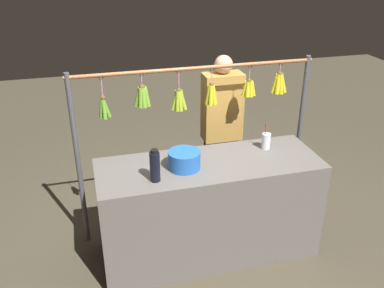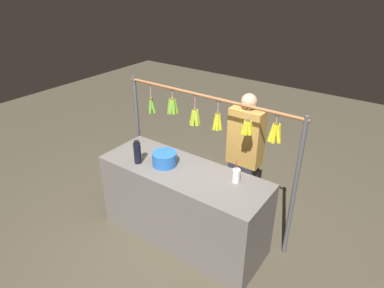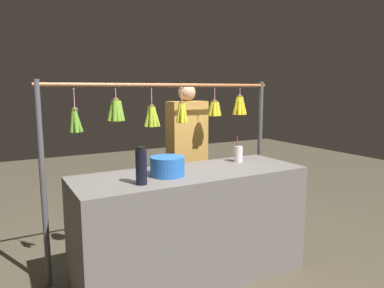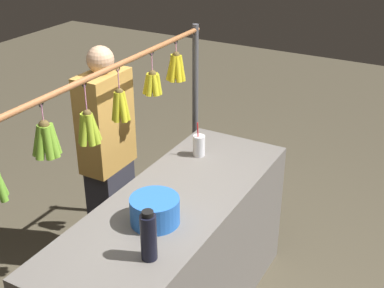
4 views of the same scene
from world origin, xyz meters
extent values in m
plane|color=#4B4333|center=(0.00, 0.00, 0.00)|extent=(12.00, 12.00, 0.00)
cube|color=#66605B|center=(0.00, 0.00, 0.45)|extent=(1.85, 0.66, 0.89)
cylinder|color=#4C4C51|center=(-1.04, -0.43, 0.80)|extent=(0.04, 0.04, 1.61)
cylinder|color=#4C4C51|center=(1.04, -0.43, 0.80)|extent=(0.04, 0.04, 1.61)
cylinder|color=#9E6038|center=(0.00, -0.43, 1.57)|extent=(2.15, 0.03, 0.03)
torus|color=black|center=(-0.78, -0.43, 1.55)|extent=(0.04, 0.01, 0.04)
cylinder|color=pink|center=(-0.78, -0.43, 1.50)|extent=(0.01, 0.01, 0.09)
sphere|color=brown|center=(-0.78, -0.43, 1.46)|extent=(0.05, 0.05, 0.05)
cylinder|color=yellow|center=(-0.74, -0.43, 1.37)|extent=(0.07, 0.04, 0.18)
cylinder|color=yellow|center=(-0.76, -0.40, 1.37)|extent=(0.07, 0.07, 0.18)
cylinder|color=yellow|center=(-0.78, -0.40, 1.37)|extent=(0.04, 0.06, 0.18)
cylinder|color=yellow|center=(-0.81, -0.42, 1.37)|extent=(0.08, 0.05, 0.18)
cylinder|color=yellow|center=(-0.81, -0.45, 1.37)|extent=(0.06, 0.05, 0.18)
cylinder|color=yellow|center=(-0.78, -0.46, 1.37)|extent=(0.04, 0.06, 0.18)
cylinder|color=yellow|center=(-0.76, -0.46, 1.37)|extent=(0.06, 0.07, 0.18)
torus|color=black|center=(-0.49, -0.43, 1.55)|extent=(0.04, 0.01, 0.04)
cylinder|color=pink|center=(-0.49, -0.43, 1.48)|extent=(0.01, 0.01, 0.13)
sphere|color=brown|center=(-0.49, -0.43, 1.41)|extent=(0.05, 0.05, 0.05)
cylinder|color=gold|center=(-0.45, -0.43, 1.35)|extent=(0.07, 0.04, 0.14)
cylinder|color=gold|center=(-0.47, -0.40, 1.35)|extent=(0.06, 0.07, 0.14)
cylinder|color=gold|center=(-0.49, -0.40, 1.35)|extent=(0.04, 0.06, 0.14)
cylinder|color=gold|center=(-0.52, -0.42, 1.35)|extent=(0.06, 0.05, 0.14)
cylinder|color=gold|center=(-0.52, -0.44, 1.35)|extent=(0.06, 0.05, 0.14)
cylinder|color=gold|center=(-0.49, -0.46, 1.35)|extent=(0.04, 0.07, 0.14)
cylinder|color=gold|center=(-0.47, -0.46, 1.35)|extent=(0.05, 0.06, 0.14)
torus|color=black|center=(-0.14, -0.43, 1.55)|extent=(0.04, 0.01, 0.04)
cylinder|color=pink|center=(-0.14, -0.43, 1.48)|extent=(0.01, 0.01, 0.14)
sphere|color=brown|center=(-0.14, -0.43, 1.41)|extent=(0.05, 0.05, 0.05)
cylinder|color=gold|center=(-0.11, -0.43, 1.32)|extent=(0.06, 0.04, 0.18)
cylinder|color=gold|center=(-0.13, -0.41, 1.32)|extent=(0.05, 0.07, 0.18)
cylinder|color=gold|center=(-0.15, -0.41, 1.32)|extent=(0.05, 0.06, 0.18)
cylinder|color=gold|center=(-0.17, -0.43, 1.32)|extent=(0.06, 0.04, 0.18)
cylinder|color=gold|center=(-0.15, -0.45, 1.32)|extent=(0.05, 0.06, 0.18)
cylinder|color=gold|center=(-0.12, -0.45, 1.32)|extent=(0.05, 0.05, 0.18)
torus|color=black|center=(0.15, -0.43, 1.55)|extent=(0.04, 0.01, 0.04)
cylinder|color=pink|center=(0.15, -0.43, 1.47)|extent=(0.01, 0.01, 0.16)
sphere|color=brown|center=(0.15, -0.43, 1.38)|extent=(0.05, 0.05, 0.05)
cylinder|color=#97B027|center=(0.18, -0.43, 1.30)|extent=(0.08, 0.04, 0.17)
cylinder|color=#97B027|center=(0.17, -0.40, 1.30)|extent=(0.05, 0.06, 0.18)
cylinder|color=#97B027|center=(0.15, -0.40, 1.30)|extent=(0.04, 0.07, 0.17)
cylinder|color=#97B027|center=(0.12, -0.42, 1.30)|extent=(0.07, 0.06, 0.18)
cylinder|color=#97B027|center=(0.12, -0.44, 1.30)|extent=(0.06, 0.05, 0.18)
cylinder|color=#97B027|center=(0.14, -0.46, 1.30)|extent=(0.04, 0.06, 0.17)
cylinder|color=#97B027|center=(0.17, -0.45, 1.30)|extent=(0.05, 0.05, 0.18)
torus|color=black|center=(0.46, -0.43, 1.55)|extent=(0.04, 0.01, 0.04)
cylinder|color=pink|center=(0.46, -0.43, 1.49)|extent=(0.01, 0.01, 0.11)
sphere|color=brown|center=(0.46, -0.43, 1.44)|extent=(0.05, 0.05, 0.05)
cylinder|color=#6FA22C|center=(0.50, -0.43, 1.36)|extent=(0.08, 0.04, 0.17)
cylinder|color=#6FA22C|center=(0.48, -0.40, 1.36)|extent=(0.05, 0.06, 0.17)
cylinder|color=#6FA22C|center=(0.46, -0.39, 1.36)|extent=(0.04, 0.07, 0.17)
cylinder|color=#6FA22C|center=(0.43, -0.41, 1.36)|extent=(0.06, 0.06, 0.17)
cylinder|color=#6FA22C|center=(0.43, -0.45, 1.36)|extent=(0.07, 0.06, 0.17)
cylinder|color=#6FA22C|center=(0.45, -0.46, 1.36)|extent=(0.05, 0.08, 0.17)
cylinder|color=#6FA22C|center=(0.48, -0.46, 1.36)|extent=(0.06, 0.07, 0.17)
torus|color=black|center=(0.78, -0.43, 1.55)|extent=(0.04, 0.01, 0.04)
cylinder|color=pink|center=(0.78, -0.43, 1.46)|extent=(0.01, 0.01, 0.17)
sphere|color=brown|center=(0.78, -0.43, 1.38)|extent=(0.05, 0.05, 0.05)
cylinder|color=#629E2D|center=(0.80, -0.43, 1.29)|extent=(0.06, 0.04, 0.18)
cylinder|color=#629E2D|center=(0.78, -0.41, 1.29)|extent=(0.04, 0.07, 0.18)
cylinder|color=#629E2D|center=(0.77, -0.43, 1.29)|extent=(0.08, 0.04, 0.18)
cylinder|color=#629E2D|center=(0.79, -0.45, 1.29)|extent=(0.04, 0.07, 0.18)
cylinder|color=black|center=(0.48, 0.16, 1.01)|extent=(0.08, 0.08, 0.24)
cylinder|color=black|center=(0.48, 0.16, 1.14)|extent=(0.05, 0.05, 0.02)
cylinder|color=blue|center=(0.22, 0.02, 0.96)|extent=(0.26, 0.26, 0.14)
cylinder|color=silver|center=(-0.55, -0.13, 0.96)|extent=(0.08, 0.08, 0.14)
cylinder|color=red|center=(-0.54, -0.13, 1.01)|extent=(0.01, 0.02, 0.23)
cube|color=#2D2D38|center=(-0.35, -0.72, 0.38)|extent=(0.30, 0.20, 0.75)
cube|color=#BF8C3F|center=(-0.35, -0.72, 1.09)|extent=(0.38, 0.20, 0.66)
sphere|color=tan|center=(-0.35, -0.72, 1.50)|extent=(0.17, 0.17, 0.17)
camera|label=1|loc=(0.93, 2.88, 2.52)|focal=39.27mm
camera|label=2|loc=(-1.78, 2.32, 2.74)|focal=31.10mm
camera|label=3|loc=(1.33, 2.38, 1.54)|focal=33.15mm
camera|label=4|loc=(2.09, 1.28, 2.46)|focal=48.72mm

